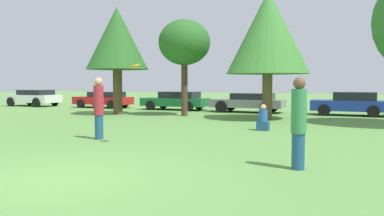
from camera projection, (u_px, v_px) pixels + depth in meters
The scene contains 13 objects.
ground_plane at pixel (60, 178), 7.16m from camera, with size 120.00×120.00×0.00m, color #5B8E42.
person_thrower at pixel (99, 107), 12.05m from camera, with size 0.31×0.31×1.94m.
person_catcher at pixel (299, 122), 7.84m from camera, with size 0.31×0.31×1.89m.
frisbee at pixel (135, 66), 10.74m from camera, with size 0.29×0.29×0.13m.
bystander_sitting at pixel (263, 120), 14.35m from camera, with size 0.44×0.36×0.98m.
tree_0 at pixel (117, 39), 21.48m from camera, with size 3.46×3.46×5.98m.
tree_1 at pixel (184, 43), 20.45m from camera, with size 2.75×2.75×5.12m.
tree_2 at pixel (268, 33), 18.53m from camera, with size 3.99×3.99×6.20m.
parked_car_white at pixel (33, 97), 29.31m from camera, with size 4.14×2.03×1.24m.
parked_car_red at pixel (104, 99), 27.47m from camera, with size 4.17×1.90×1.14m.
parked_car_green at pixel (176, 100), 25.29m from camera, with size 4.36×1.99×1.20m.
parked_car_grey at pixel (249, 102), 23.13m from camera, with size 4.35×2.02×1.15m.
parked_car_blue at pixel (350, 103), 20.88m from camera, with size 3.89×1.83×1.28m.
Camera 1 is at (5.01, -5.55, 1.77)m, focal length 36.08 mm.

